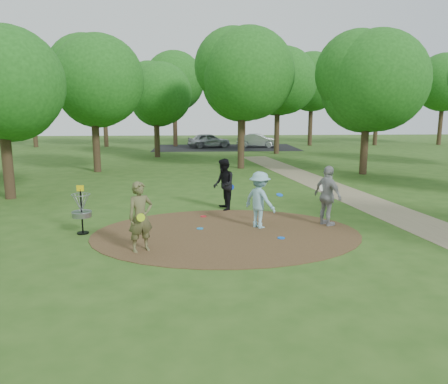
{
  "coord_description": "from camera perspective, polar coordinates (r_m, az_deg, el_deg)",
  "views": [
    {
      "loc": [
        -0.93,
        -13.16,
        3.88
      ],
      "look_at": [
        0.0,
        1.2,
        1.1
      ],
      "focal_mm": 35.0,
      "sensor_mm": 36.0,
      "label": 1
    }
  ],
  "objects": [
    {
      "name": "disc_ground_cyan",
      "position": [
        14.23,
        -3.16,
        -4.78
      ],
      "size": [
        0.22,
        0.22,
        0.02
      ],
      "primitive_type": "cylinder",
      "color": "#187EC4",
      "rests_on": "dirt_clearing"
    },
    {
      "name": "player_walking_with_disc",
      "position": [
        16.73,
        -0.04,
        0.99
      ],
      "size": [
        0.89,
        1.07,
        1.98
      ],
      "color": "black",
      "rests_on": "ground"
    },
    {
      "name": "dirt_clearing",
      "position": [
        13.75,
        0.33,
        -5.41
      ],
      "size": [
        8.4,
        8.4,
        0.02
      ],
      "primitive_type": "cylinder",
      "color": "#47301C",
      "rests_on": "ground"
    },
    {
      "name": "tree_ring",
      "position": [
        22.74,
        2.37,
        14.05
      ],
      "size": [
        36.92,
        45.21,
        8.69
      ],
      "color": "#332316",
      "rests_on": "ground"
    },
    {
      "name": "player_observer_with_disc",
      "position": [
        12.06,
        -10.85,
        -3.22
      ],
      "size": [
        0.85,
        0.75,
        1.94
      ],
      "color": "brown",
      "rests_on": "ground"
    },
    {
      "name": "disc_golf_basket",
      "position": [
        14.25,
        -18.14,
        -1.8
      ],
      "size": [
        0.63,
        0.63,
        1.54
      ],
      "color": "black",
      "rests_on": "ground"
    },
    {
      "name": "car_right",
      "position": [
        43.95,
        4.42,
        6.72
      ],
      "size": [
        4.28,
        2.26,
        1.34
      ],
      "primitive_type": "imported",
      "rotation": [
        0.0,
        0.0,
        1.36
      ],
      "color": "#B0B5B9",
      "rests_on": "ground"
    },
    {
      "name": "car_left",
      "position": [
        43.5,
        -1.97,
        6.75
      ],
      "size": [
        4.43,
        2.52,
        1.42
      ],
      "primitive_type": "imported",
      "rotation": [
        0.0,
        0.0,
        1.78
      ],
      "color": "#9D9FA4",
      "rests_on": "ground"
    },
    {
      "name": "ground",
      "position": [
        13.75,
        0.33,
        -5.45
      ],
      "size": [
        100.0,
        100.0,
        0.0
      ],
      "primitive_type": "plane",
      "color": "#2D5119",
      "rests_on": "ground"
    },
    {
      "name": "disc_ground_red",
      "position": [
        15.8,
        -2.72,
        -3.19
      ],
      "size": [
        0.22,
        0.22,
        0.02
      ],
      "primitive_type": "cylinder",
      "color": "red",
      "rests_on": "dirt_clearing"
    },
    {
      "name": "footpath",
      "position": [
        17.32,
        21.83,
        -2.79
      ],
      "size": [
        7.55,
        39.89,
        0.01
      ],
      "primitive_type": "cube",
      "rotation": [
        0.0,
        0.0,
        0.14
      ],
      "color": "#8C7A5B",
      "rests_on": "ground"
    },
    {
      "name": "player_throwing_with_disc",
      "position": [
        14.24,
        4.69,
        -1.05
      ],
      "size": [
        1.46,
        1.36,
        1.86
      ],
      "color": "#88BDCA",
      "rests_on": "ground"
    },
    {
      "name": "parking_lot",
      "position": [
        43.43,
        0.17,
        5.82
      ],
      "size": [
        14.0,
        8.0,
        0.01
      ],
      "primitive_type": "cube",
      "color": "black",
      "rests_on": "ground"
    },
    {
      "name": "player_waiting_with_disc",
      "position": [
        14.86,
        13.39,
        -0.51
      ],
      "size": [
        0.97,
        1.28,
        2.02
      ],
      "color": "#98989B",
      "rests_on": "ground"
    },
    {
      "name": "disc_ground_blue",
      "position": [
        13.32,
        7.47,
        -5.96
      ],
      "size": [
        0.22,
        0.22,
        0.02
      ],
      "primitive_type": "cylinder",
      "color": "blue",
      "rests_on": "dirt_clearing"
    }
  ]
}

